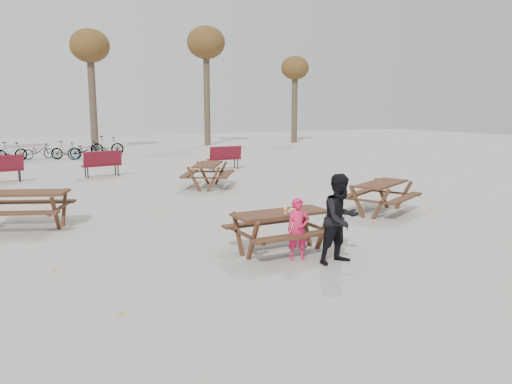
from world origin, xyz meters
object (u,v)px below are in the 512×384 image
picnic_table_north (23,210)px  food_tray (293,211)px  soda_bottle (286,210)px  child (298,229)px  main_picnic_table (281,222)px  picnic_table_far (208,176)px  adult (341,219)px  picnic_table_east (381,198)px

picnic_table_north → food_tray: bearing=-22.3°
soda_bottle → child: size_ratio=0.15×
main_picnic_table → soda_bottle: (-0.00, -0.17, 0.26)m
main_picnic_table → food_tray: size_ratio=10.00×
food_tray → picnic_table_far: bearing=79.0°
child → adult: 0.78m
soda_bottle → child: 0.48m
main_picnic_table → picnic_table_east: picnic_table_east is taller
soda_bottle → picnic_table_north: size_ratio=0.09×
picnic_table_north → adult: bearing=-25.3°
child → adult: size_ratio=0.71×
picnic_table_far → soda_bottle: bearing=-159.8°
main_picnic_table → soda_bottle: size_ratio=10.59×
picnic_table_far → picnic_table_north: bearing=152.6°
child → picnic_table_far: (1.68, 8.28, -0.15)m
picnic_table_far → child: bearing=-159.0°
child → adult: (0.55, -0.50, 0.23)m
child → picnic_table_far: child is taller
picnic_table_far → adult: bearing=-154.8°
food_tray → child: 0.51m
soda_bottle → picnic_table_far: soda_bottle is taller
main_picnic_table → adult: bearing=-61.0°
food_tray → picnic_table_far: picnic_table_far is taller
child → picnic_table_north: size_ratio=0.57×
main_picnic_table → child: bearing=-87.0°
child → picnic_table_far: 8.45m
main_picnic_table → soda_bottle: bearing=-91.4°
main_picnic_table → picnic_table_far: size_ratio=0.94×
child → picnic_table_north: child is taller
adult → picnic_table_east: size_ratio=0.85×
food_tray → picnic_table_north: 6.23m
soda_bottle → picnic_table_north: (-4.18, 4.47, -0.43)m
main_picnic_table → picnic_table_east: bearing=24.0°
food_tray → main_picnic_table: bearing=146.5°
soda_bottle → adult: bearing=-56.2°
main_picnic_table → child: (0.03, -0.55, -0.03)m
food_tray → adult: size_ratio=0.11×
food_tray → child: size_ratio=0.16×
soda_bottle → picnic_table_east: soda_bottle is taller
food_tray → picnic_table_east: bearing=26.5°
picnic_table_far → food_tray: bearing=-158.5°
picnic_table_east → food_tray: bearing=-179.4°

